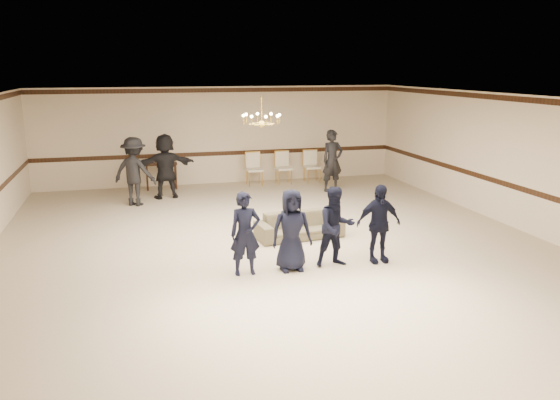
# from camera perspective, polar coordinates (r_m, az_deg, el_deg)

# --- Properties ---
(room) EXTENTS (12.01, 14.01, 3.21)m
(room) POSITION_cam_1_polar(r_m,az_deg,el_deg) (12.21, -0.76, 2.78)
(room) COLOR #C0B494
(room) RESTS_ON ground
(chair_rail) EXTENTS (12.00, 0.02, 0.14)m
(chair_rail) POSITION_cam_1_polar(r_m,az_deg,el_deg) (19.07, -5.97, 4.69)
(chair_rail) COLOR #341A0F
(chair_rail) RESTS_ON wall_back
(crown_molding) EXTENTS (12.00, 0.02, 0.14)m
(crown_molding) POSITION_cam_1_polar(r_m,az_deg,el_deg) (18.87, -6.12, 10.95)
(crown_molding) COLOR #341A0F
(crown_molding) RESTS_ON wall_back
(chandelier) EXTENTS (0.94, 0.94, 0.89)m
(chandelier) POSITION_cam_1_polar(r_m,az_deg,el_deg) (13.02, -1.88, 9.09)
(chandelier) COLOR gold
(chandelier) RESTS_ON ceiling
(boy_a) EXTENTS (0.59, 0.39, 1.59)m
(boy_a) POSITION_cam_1_polar(r_m,az_deg,el_deg) (10.57, -3.53, -3.41)
(boy_a) COLOR black
(boy_a) RESTS_ON floor
(boy_b) EXTENTS (0.78, 0.51, 1.59)m
(boy_b) POSITION_cam_1_polar(r_m,az_deg,el_deg) (10.78, 1.17, -3.06)
(boy_b) COLOR black
(boy_b) RESTS_ON floor
(boy_c) EXTENTS (0.79, 0.62, 1.59)m
(boy_c) POSITION_cam_1_polar(r_m,az_deg,el_deg) (11.06, 5.66, -2.70)
(boy_c) COLOR black
(boy_c) RESTS_ON floor
(boy_d) EXTENTS (0.93, 0.39, 1.59)m
(boy_d) POSITION_cam_1_polar(r_m,az_deg,el_deg) (11.40, 9.90, -2.35)
(boy_d) COLOR black
(boy_d) RESTS_ON floor
(settee) EXTENTS (2.05, 0.98, 0.58)m
(settee) POSITION_cam_1_polar(r_m,az_deg,el_deg) (12.94, 1.96, -2.58)
(settee) COLOR brown
(settee) RESTS_ON floor
(adult_left) EXTENTS (1.44, 1.23, 1.93)m
(adult_left) POSITION_cam_1_polar(r_m,az_deg,el_deg) (16.36, -14.46, 2.79)
(adult_left) COLOR black
(adult_left) RESTS_ON floor
(adult_mid) EXTENTS (1.84, 0.75, 1.93)m
(adult_mid) POSITION_cam_1_polar(r_m,az_deg,el_deg) (17.07, -11.48, 3.38)
(adult_mid) COLOR black
(adult_mid) RESTS_ON floor
(adult_right) EXTENTS (0.77, 0.57, 1.93)m
(adult_right) POSITION_cam_1_polar(r_m,az_deg,el_deg) (17.73, 5.30, 3.95)
(adult_right) COLOR black
(adult_right) RESTS_ON floor
(banquet_chair_left) EXTENTS (0.53, 0.53, 1.06)m
(banquet_chair_left) POSITION_cam_1_polar(r_m,az_deg,el_deg) (18.65, -2.60, 3.10)
(banquet_chair_left) COLOR #F2EBCB
(banquet_chair_left) RESTS_ON floor
(banquet_chair_mid) EXTENTS (0.55, 0.55, 1.06)m
(banquet_chair_mid) POSITION_cam_1_polar(r_m,az_deg,el_deg) (18.89, 0.37, 3.24)
(banquet_chair_mid) COLOR #F2EBCB
(banquet_chair_mid) RESTS_ON floor
(banquet_chair_right) EXTENTS (0.54, 0.54, 1.06)m
(banquet_chair_right) POSITION_cam_1_polar(r_m,az_deg,el_deg) (19.18, 3.25, 3.37)
(banquet_chair_right) COLOR #F2EBCB
(banquet_chair_right) RESTS_ON floor
(console_table) EXTENTS (1.02, 0.46, 0.85)m
(console_table) POSITION_cam_1_polar(r_m,az_deg,el_deg) (18.47, -11.86, 2.39)
(console_table) COLOR #341D11
(console_table) RESTS_ON floor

